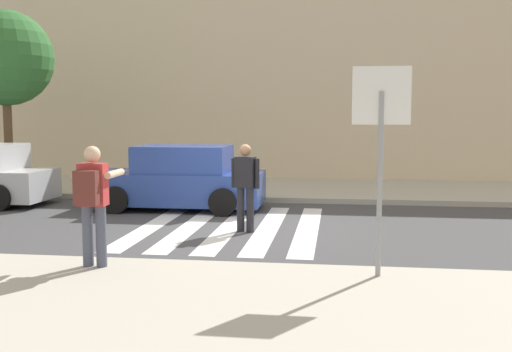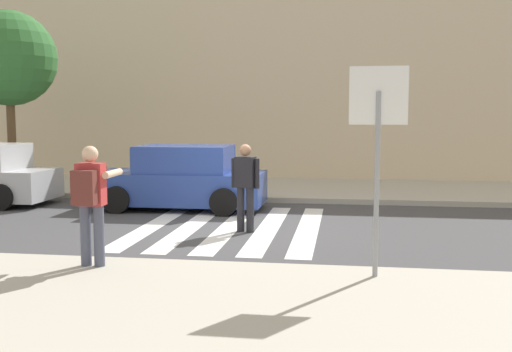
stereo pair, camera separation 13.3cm
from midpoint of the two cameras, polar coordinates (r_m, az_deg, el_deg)
name	(u,v)px [view 1 (the left image)]	position (r m, az deg, el deg)	size (l,w,h in m)	color
ground_plane	(228,229)	(12.16, -3.00, -5.02)	(120.00, 120.00, 0.00)	#424244
sidewalk_near	(115,339)	(6.37, -13.86, -14.85)	(60.00, 6.00, 0.14)	#B2AD9E
sidewalk_far	(264,189)	(18.01, 0.58, -1.20)	(60.00, 4.80, 0.14)	#B2AD9E
building_facade_far	(279,76)	(22.28, 2.03, 9.51)	(56.00, 4.00, 7.39)	beige
crosswalk_stripe_0	(155,225)	(12.74, -9.94, -4.58)	(0.44, 5.20, 0.01)	silver
crosswalk_stripe_1	(192,226)	(12.52, -6.44, -4.71)	(0.44, 5.20, 0.01)	silver
crosswalk_stripe_2	(230,227)	(12.35, -2.82, -4.83)	(0.44, 5.20, 0.01)	silver
crosswalk_stripe_3	(268,228)	(12.23, 0.87, -4.93)	(0.44, 5.20, 0.01)	silver
crosswalk_stripe_4	(308,229)	(12.16, 4.63, -5.01)	(0.44, 5.20, 0.01)	silver
stop_sign	(381,124)	(8.05, 11.35, 4.87)	(0.76, 0.08, 2.79)	gray
photographer_with_backpack	(93,195)	(8.76, -15.72, -1.79)	(0.59, 0.85, 1.72)	#474C60
pedestrian_crossing	(245,183)	(11.67, -1.35, -0.64)	(0.57, 0.31, 1.72)	#232328
parked_car_blue	(180,179)	(14.63, -7.54, -0.33)	(4.10, 1.92, 1.55)	#284293
street_tree_west	(5,59)	(18.80, -22.98, 10.26)	(2.72, 2.72, 5.12)	brown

